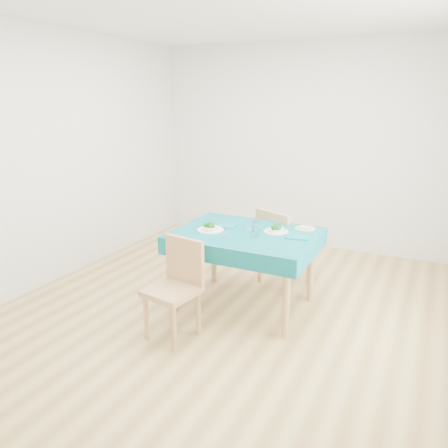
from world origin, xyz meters
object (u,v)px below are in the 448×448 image
at_px(table, 245,270).
at_px(bowl_far, 276,229).
at_px(bowl_near, 210,227).
at_px(side_plate, 305,229).
at_px(chair_near, 171,284).
at_px(chair_far, 285,234).

distance_m(table, bowl_far, 0.50).
height_order(table, bowl_near, bowl_near).
bearing_deg(bowl_far, side_plate, 45.53).
relative_size(bowl_far, side_plate, 1.16).
bearing_deg(table, bowl_far, 26.83).
bearing_deg(chair_near, table, 78.06).
distance_m(chair_near, chair_far, 1.59).
distance_m(chair_near, side_plate, 1.43).
relative_size(table, chair_near, 1.33).
bearing_deg(table, chair_near, -110.89).
bearing_deg(side_plate, chair_far, 132.05).
height_order(chair_near, chair_far, chair_far).
height_order(table, chair_near, chair_near).
xyz_separation_m(table, chair_near, (-0.31, -0.82, 0.11)).
xyz_separation_m(bowl_near, side_plate, (0.80, 0.45, -0.03)).
xyz_separation_m(chair_far, bowl_near, (-0.49, -0.79, 0.23)).
bearing_deg(bowl_far, chair_far, 99.17).
xyz_separation_m(table, bowl_far, (0.26, 0.13, 0.41)).
distance_m(chair_near, bowl_far, 1.14).
xyz_separation_m(chair_near, chair_far, (0.48, 1.51, 0.08)).
xyz_separation_m(table, side_plate, (0.47, 0.35, 0.38)).
bearing_deg(bowl_near, bowl_far, 20.95).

